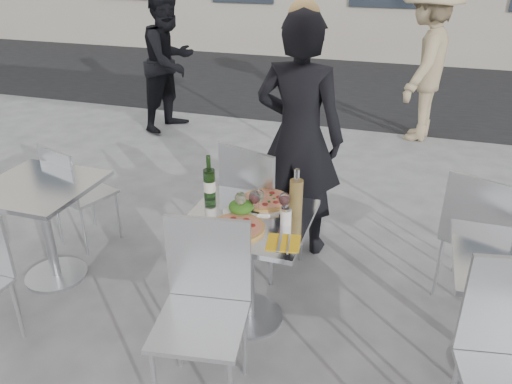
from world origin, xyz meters
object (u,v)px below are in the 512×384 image
(carafe, at_px, (296,196))
(chair_near, at_px, (204,298))
(main_table, at_px, (248,248))
(wineglass_red_a, at_px, (254,198))
(pizza_far, at_px, (266,201))
(pedestrian_b, at_px, (425,62))
(salad_plate, at_px, (241,208))
(napkin_right, at_px, (283,242))
(wineglass_white_b, at_px, (259,197))
(pizza_near, at_px, (237,228))
(woman_diner, at_px, (299,137))
(sugar_shaker, at_px, (286,216))
(wine_bottle, at_px, (209,183))
(pedestrian_a, at_px, (170,62))
(wineglass_white_a, at_px, (240,199))
(napkin_left, at_px, (189,231))
(wineglass_red_b, at_px, (284,200))
(side_chair_lfar, at_px, (73,188))
(chair_far, at_px, (257,199))
(side_table_left, at_px, (43,212))
(side_chair_rfar, at_px, (480,229))

(carafe, bearing_deg, chair_near, -112.66)
(main_table, xyz_separation_m, wineglass_red_a, (0.02, 0.05, 0.32))
(pizza_far, bearing_deg, pedestrian_b, 77.09)
(main_table, height_order, pizza_far, pizza_far)
(salad_plate, height_order, napkin_right, salad_plate)
(wineglass_white_b, bearing_deg, pizza_near, -104.59)
(woman_diner, height_order, sugar_shaker, woman_diner)
(wine_bottle, bearing_deg, pedestrian_a, 120.60)
(pizza_near, xyz_separation_m, carafe, (0.27, 0.28, 0.11))
(pizza_near, xyz_separation_m, pizza_far, (0.06, 0.36, 0.01))
(wineglass_white_a, relative_size, napkin_left, 0.75)
(pedestrian_a, distance_m, wineglass_red_b, 4.05)
(main_table, relative_size, sugar_shaker, 7.01)
(chair_near, distance_m, pizza_far, 0.81)
(wineglass_red_a, bearing_deg, wineglass_white_b, 58.18)
(salad_plate, height_order, wineglass_white_b, wineglass_white_b)
(woman_diner, xyz_separation_m, sugar_shaker, (0.16, -0.99, -0.12))
(side_chair_lfar, xyz_separation_m, napkin_left, (1.31, -0.69, 0.25))
(sugar_shaker, relative_size, wineglass_red_a, 0.68)
(wineglass_white_a, bearing_deg, chair_far, 97.43)
(side_chair_lfar, bearing_deg, chair_far, -158.24)
(pizza_far, relative_size, napkin_left, 1.64)
(side_table_left, relative_size, sugar_shaker, 7.01)
(pizza_far, distance_m, salad_plate, 0.20)
(side_table_left, relative_size, pedestrian_a, 0.43)
(wineglass_white_b, distance_m, napkin_left, 0.46)
(wineglass_red_a, bearing_deg, side_table_left, -178.08)
(chair_far, xyz_separation_m, salad_plate, (0.06, -0.50, 0.19))
(pizza_near, bearing_deg, wineglass_white_b, 75.41)
(pedestrian_a, relative_size, wineglass_red_b, 11.11)
(main_table, height_order, pedestrian_a, pedestrian_a)
(chair_far, height_order, wineglass_white_a, chair_far)
(chair_near, xyz_separation_m, pedestrian_a, (-2.15, 3.92, 0.30))
(chair_far, distance_m, pizza_near, 0.71)
(woman_diner, bearing_deg, side_chair_rfar, 169.07)
(pizza_near, distance_m, wineglass_white_a, 0.19)
(main_table, height_order, salad_plate, salad_plate)
(wineglass_white_a, bearing_deg, salad_plate, 101.36)
(side_chair_rfar, xyz_separation_m, wineglass_white_a, (-1.40, -0.62, 0.29))
(carafe, xyz_separation_m, sugar_shaker, (-0.02, -0.14, -0.06))
(side_table_left, xyz_separation_m, wineglass_white_b, (1.54, 0.08, 0.32))
(side_chair_lfar, xyz_separation_m, woman_diner, (1.65, 0.55, 0.41))
(sugar_shaker, bearing_deg, pizza_far, 130.90)
(main_table, bearing_deg, pedestrian_a, 123.25)
(pizza_near, xyz_separation_m, napkin_left, (-0.25, -0.10, -0.01))
(pedestrian_b, relative_size, pizza_far, 5.50)
(salad_plate, xyz_separation_m, wineglass_white_b, (0.10, 0.04, 0.07))
(carafe, distance_m, napkin_left, 0.66)
(chair_near, bearing_deg, main_table, 76.71)
(chair_near, relative_size, pizza_near, 3.04)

